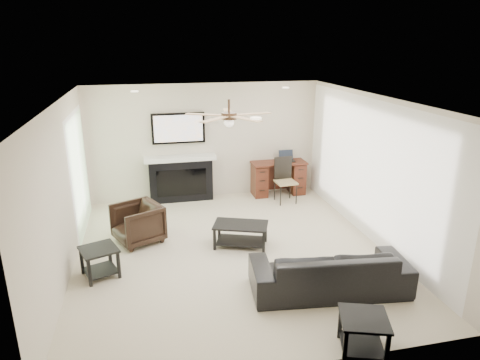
% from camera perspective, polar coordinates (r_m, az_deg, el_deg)
% --- Properties ---
extents(room_shell, '(5.50, 5.54, 2.52)m').
position_cam_1_polar(room_shell, '(6.72, 0.17, 3.82)').
color(room_shell, beige).
rests_on(room_shell, ground).
extents(sofa, '(2.24, 1.08, 0.63)m').
position_cam_1_polar(sofa, '(6.18, 11.83, -11.65)').
color(sofa, black).
rests_on(sofa, ground).
extents(armchair, '(0.99, 0.98, 0.68)m').
position_cam_1_polar(armchair, '(7.61, -13.49, -5.64)').
color(armchair, black).
rests_on(armchair, ground).
extents(coffee_table, '(1.02, 0.78, 0.40)m').
position_cam_1_polar(coffee_table, '(7.32, 0.09, -7.33)').
color(coffee_table, black).
rests_on(coffee_table, ground).
extents(end_table_near, '(0.66, 0.66, 0.45)m').
position_cam_1_polar(end_table_near, '(5.25, 16.04, -19.19)').
color(end_table_near, black).
rests_on(end_table_near, ground).
extents(end_table_left, '(0.65, 0.65, 0.45)m').
position_cam_1_polar(end_table_left, '(6.76, -18.18, -10.37)').
color(end_table_left, black).
rests_on(end_table_left, ground).
extents(fireplace_unit, '(1.52, 0.34, 1.91)m').
position_cam_1_polar(fireplace_unit, '(9.20, -7.99, 2.89)').
color(fireplace_unit, black).
rests_on(fireplace_unit, ground).
extents(desk, '(1.22, 0.56, 0.76)m').
position_cam_1_polar(desk, '(9.73, 5.08, 0.31)').
color(desk, '#421710').
rests_on(desk, ground).
extents(desk_chair, '(0.44, 0.46, 0.97)m').
position_cam_1_polar(desk_chair, '(9.20, 6.13, -0.09)').
color(desk_chair, black).
rests_on(desk_chair, ground).
extents(laptop, '(0.33, 0.24, 0.23)m').
position_cam_1_polar(laptop, '(9.63, 6.33, 3.16)').
color(laptop, black).
rests_on(laptop, desk).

